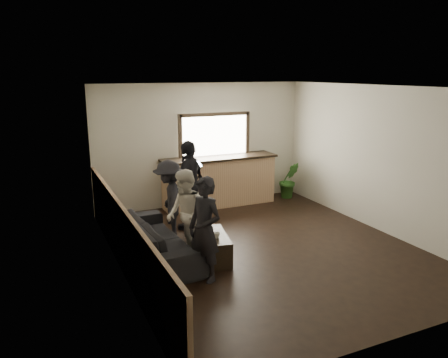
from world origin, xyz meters
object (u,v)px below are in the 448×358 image
sofa (156,239)px  person_d (190,185)px  cup_a (199,228)px  coffee_table (211,247)px  potted_plant (289,180)px  person_c (169,201)px  cup_b (217,235)px  person_a (205,229)px  bar_counter (219,178)px  person_b (185,215)px

sofa → person_d: (1.01, 1.11, 0.55)m
cup_a → coffee_table: bearing=-68.8°
potted_plant → person_c: person_c is taller
cup_a → cup_b: 0.46m
potted_plant → person_a: person_a is taller
bar_counter → cup_b: size_ratio=26.67×
cup_b → person_b: size_ratio=0.07×
coffee_table → bar_counter: bearing=63.6°
cup_a → person_c: bearing=106.6°
cup_a → person_a: bearing=-105.6°
cup_b → person_c: size_ratio=0.07×
person_b → person_a: bearing=1.8°
person_c → sofa: bearing=-19.5°
bar_counter → person_c: size_ratio=1.79×
cup_a → person_d: (0.31, 1.29, 0.40)m
person_c → bar_counter: bearing=148.4°
cup_b → person_c: person_c is taller
person_b → person_c: size_ratio=1.00×
sofa → cup_a: 0.74m
bar_counter → potted_plant: bearing=-5.1°
potted_plant → sofa: bearing=-151.7°
person_a → potted_plant: bearing=106.6°
bar_counter → cup_b: bearing=-114.3°
sofa → potted_plant: potted_plant is taller
cup_a → potted_plant: 4.00m
potted_plant → person_a: (-3.52, -3.20, 0.34)m
bar_counter → person_a: bearing=-116.9°
potted_plant → person_a: bearing=-137.7°
coffee_table → cup_b: 0.32m
person_c → person_a: bearing=14.6°
bar_counter → person_a: bar_counter is taller
cup_a → person_d: bearing=76.5°
potted_plant → person_c: bearing=-157.3°
person_b → person_d: (0.56, 1.31, 0.13)m
person_a → bar_counter: bearing=127.5°
person_a → person_c: 1.73m
coffee_table → person_a: person_a is taller
cup_a → bar_counter: bearing=59.5°
cup_a → cup_b: (0.14, -0.44, -0.00)m
potted_plant → person_a: 4.77m
sofa → coffee_table: size_ratio=2.35×
person_a → coffee_table: bearing=125.4°
bar_counter → cup_a: bar_counter is taller
cup_a → potted_plant: size_ratio=0.14×
coffee_table → cup_a: 0.38m
person_a → person_b: size_ratio=1.05×
sofa → coffee_table: sofa is taller
bar_counter → cup_a: (-1.46, -2.47, -0.16)m
sofa → person_a: (0.45, -1.07, 0.46)m
sofa → potted_plant: size_ratio=2.54×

